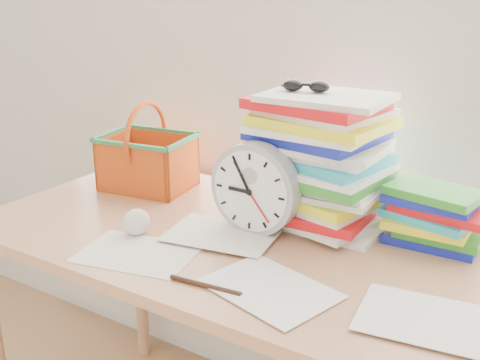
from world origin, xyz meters
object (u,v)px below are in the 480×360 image
Objects in this scene: clock at (255,189)px; book_stack at (435,216)px; paper_stack at (321,160)px; basket at (147,146)px; desk at (247,266)px.

clock is 0.44m from book_stack.
paper_stack is 0.19m from clock.
paper_stack is 1.32× the size of basket.
paper_stack reaches higher than book_stack.
paper_stack is 0.56m from basket.
paper_stack reaches higher than basket.
basket is (-0.45, 0.11, 0.01)m from clock.
clock is (-0.11, -0.14, -0.05)m from paper_stack.
desk is 0.20m from clock.
paper_stack is (0.10, 0.19, 0.25)m from desk.
paper_stack reaches higher than desk.
paper_stack is 1.47× the size of clock.
book_stack is (0.29, 0.03, -0.10)m from paper_stack.
paper_stack is at bearing -173.73° from book_stack.
paper_stack is 0.31m from book_stack.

